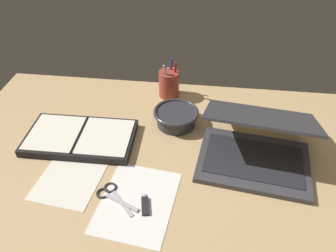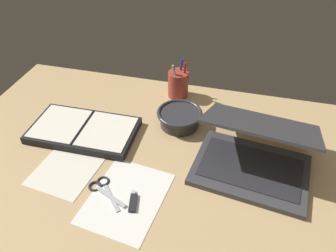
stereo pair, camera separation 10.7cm
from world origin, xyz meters
The scene contains 9 objects.
desk_top centered at (0.00, 0.00, 1.00)cm, with size 140.00×100.00×2.00cm, color tan.
laptop centered at (31.39, 8.59, 7.29)cm, with size 38.00×35.77×18.34cm.
bowl centered at (4.73, 23.04, 5.29)cm, with size 16.32×16.32×5.89cm.
pen_cup centered at (0.16, 41.01, 7.52)cm, with size 8.09×8.09×15.64cm.
planner centered at (-26.66, 9.92, 3.47)cm, with size 36.62×20.93×3.12cm.
scissors centered at (-10.72, -11.44, 2.34)cm, with size 13.46×11.37×0.80cm.
paper_sheet_front centered at (-2.57, -13.12, 2.08)cm, with size 20.31×26.26×0.16cm, color white.
paper_sheet_beside_planner centered at (-24.27, -6.19, 2.08)cm, with size 18.20×22.77×0.16cm, color silver.
usb_drive centered at (-0.46, -14.39, 2.50)cm, with size 3.23×7.38×1.00cm.
Camera 2 is at (23.60, -67.13, 77.67)cm, focal length 35.00 mm.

